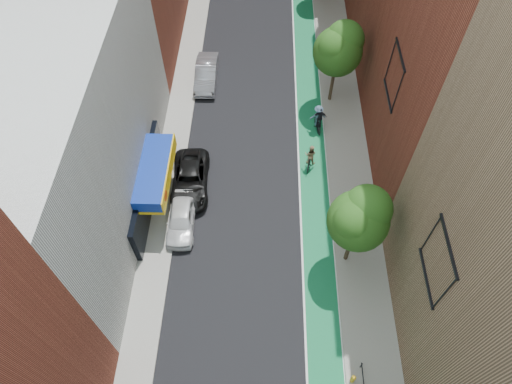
# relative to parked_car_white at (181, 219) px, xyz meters

# --- Properties ---
(bike_lane) EXTENTS (2.00, 68.00, 0.01)m
(bike_lane) POSITION_rel_parked_car_white_xyz_m (8.60, 13.78, -0.71)
(bike_lane) COLOR #126A41
(bike_lane) RESTS_ON ground
(sidewalk_left) EXTENTS (2.00, 68.00, 0.15)m
(sidewalk_left) POSITION_rel_parked_car_white_xyz_m (-1.40, 13.78, -0.64)
(sidewalk_left) COLOR gray
(sidewalk_left) RESTS_ON ground
(sidewalk_right) EXTENTS (3.00, 68.00, 0.15)m
(sidewalk_right) POSITION_rel_parked_car_white_xyz_m (11.10, 13.78, -0.64)
(sidewalk_right) COLOR gray
(sidewalk_right) RESTS_ON ground
(building_left_white) EXTENTS (8.00, 20.00, 12.00)m
(building_left_white) POSITION_rel_parked_car_white_xyz_m (-6.40, 1.78, 5.28)
(building_left_white) COLOR silver
(building_left_white) RESTS_ON ground
(tree_near) EXTENTS (3.40, 3.36, 6.42)m
(tree_near) POSITION_rel_parked_car_white_xyz_m (10.25, -2.20, 3.94)
(tree_near) COLOR #332619
(tree_near) RESTS_ON ground
(tree_mid) EXTENTS (3.55, 3.53, 6.74)m
(tree_mid) POSITION_rel_parked_car_white_xyz_m (10.25, 11.80, 4.17)
(tree_mid) COLOR #332619
(tree_mid) RESTS_ON ground
(parked_car_white) EXTENTS (1.78, 4.25, 1.44)m
(parked_car_white) POSITION_rel_parked_car_white_xyz_m (0.00, 0.00, 0.00)
(parked_car_white) COLOR silver
(parked_car_white) RESTS_ON ground
(parked_car_black) EXTENTS (2.64, 5.29, 1.44)m
(parked_car_black) POSITION_rel_parked_car_white_xyz_m (0.22, 3.09, 0.00)
(parked_car_black) COLOR black
(parked_car_black) RESTS_ON ground
(parked_car_silver) EXTENTS (1.66, 4.77, 1.57)m
(parked_car_silver) POSITION_rel_parked_car_white_xyz_m (0.37, 13.81, 0.07)
(parked_car_silver) COLOR #93959B
(parked_car_silver) RESTS_ON ground
(cyclist_lane_near) EXTENTS (0.92, 1.83, 2.00)m
(cyclist_lane_near) POSITION_rel_parked_car_white_xyz_m (8.31, 5.05, 0.11)
(cyclist_lane_near) COLOR black
(cyclist_lane_near) RESTS_ON ground
(cyclist_lane_mid) EXTENTS (1.02, 1.57, 2.06)m
(cyclist_lane_mid) POSITION_rel_parked_car_white_xyz_m (9.15, 8.63, 0.10)
(cyclist_lane_mid) COLOR black
(cyclist_lane_mid) RESTS_ON ground
(cyclist_lane_far) EXTENTS (1.23, 1.57, 2.13)m
(cyclist_lane_far) POSITION_rel_parked_car_white_xyz_m (9.02, 8.76, 0.28)
(cyclist_lane_far) COLOR black
(cyclist_lane_far) RESTS_ON ground
(fire_hydrant) EXTENTS (0.24, 0.24, 0.69)m
(fire_hydrant) POSITION_rel_parked_car_white_xyz_m (9.90, -9.31, -0.20)
(fire_hydrant) COLOR gold
(fire_hydrant) RESTS_ON sidewalk_right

